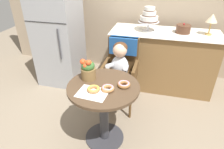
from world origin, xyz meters
TOP-DOWN VIEW (x-y plane):
  - ground_plane at (0.00, 0.00)m, footprint 8.00×8.00m
  - cafe_table at (0.00, 0.00)m, footprint 0.72×0.72m
  - wicker_chair at (0.04, 0.69)m, footprint 0.42×0.45m
  - seated_child at (0.04, 0.54)m, footprint 0.27×0.32m
  - paper_napkin at (-0.06, -0.15)m, footprint 0.29×0.24m
  - donut_front at (0.06, -0.06)m, footprint 0.13×0.13m
  - donut_mid at (0.20, 0.04)m, footprint 0.13×0.13m
  - donut_side at (-0.06, -0.11)m, footprint 0.13×0.13m
  - flower_vase at (-0.19, 0.09)m, footprint 0.15×0.15m
  - display_counter at (0.55, 1.30)m, footprint 1.56×0.62m
  - tiered_cake_stand at (0.30, 1.30)m, footprint 0.30×0.30m
  - round_layer_cake at (0.78, 1.32)m, footprint 0.20×0.20m
  - table_lamp at (1.12, 1.32)m, footprint 0.15×0.15m
  - refrigerator at (-1.05, 1.10)m, footprint 0.64×0.63m

SIDE VIEW (x-z plane):
  - ground_plane at x=0.00m, z-range 0.00..0.00m
  - display_counter at x=0.55m, z-range 0.00..0.90m
  - cafe_table at x=0.00m, z-range 0.15..0.87m
  - wicker_chair at x=0.04m, z-range 0.16..1.12m
  - seated_child at x=0.04m, z-range 0.31..1.04m
  - paper_napkin at x=-0.06m, z-range 0.72..0.72m
  - donut_side at x=-0.06m, z-range 0.72..0.76m
  - donut_front at x=0.06m, z-range 0.72..0.76m
  - donut_mid at x=0.20m, z-range 0.72..0.76m
  - flower_vase at x=-0.19m, z-range 0.72..0.95m
  - refrigerator at x=-1.05m, z-range 0.00..1.70m
  - round_layer_cake at x=0.78m, z-range 0.89..1.03m
  - tiered_cake_stand at x=0.30m, z-range 0.93..1.27m
  - table_lamp at x=1.12m, z-range 0.97..1.26m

